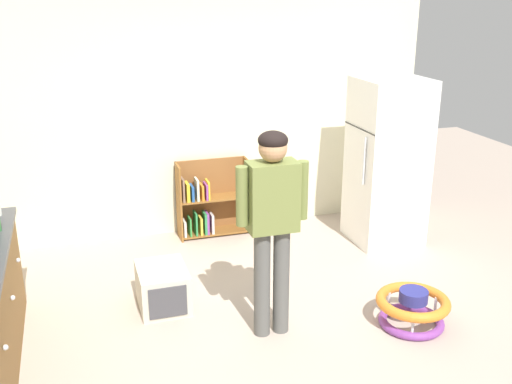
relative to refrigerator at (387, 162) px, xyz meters
The scene contains 7 objects.
ground_plane 2.46m from the refrigerator, 142.06° to the right, with size 12.00×12.00×0.00m, color #B4A191.
back_wall 2.08m from the refrigerator, 153.17° to the left, with size 5.20×0.06×2.70m, color beige.
refrigerator is the anchor object (origin of this frame).
bookshelf 2.01m from the refrigerator, 157.92° to the left, with size 0.80×0.28×0.85m.
standing_person 2.29m from the refrigerator, 141.37° to the right, with size 0.57×0.22×1.67m.
baby_walker 1.94m from the refrigerator, 111.03° to the right, with size 0.60×0.60×0.32m.
pet_carrier 2.76m from the refrigerator, 163.61° to the right, with size 0.42×0.55×0.36m.
Camera 1 is at (-1.36, -4.03, 2.66)m, focal length 42.05 mm.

